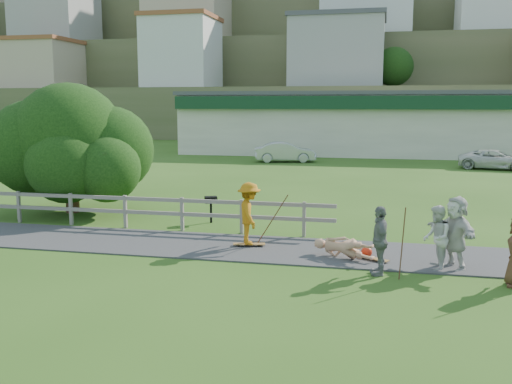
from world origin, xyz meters
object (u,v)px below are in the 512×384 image
(spectator_b, at_px, (380,240))
(car_silver, at_px, (285,152))
(skater_rider, at_px, (249,217))
(skater_fallen, at_px, (344,248))
(spectator_a, at_px, (436,238))
(car_white, at_px, (495,160))
(bbq, at_px, (211,210))
(spectator_d, at_px, (455,233))
(tree, at_px, (71,161))

(spectator_b, height_order, car_silver, spectator_b)
(spectator_b, distance_m, car_silver, 27.11)
(skater_rider, distance_m, skater_fallen, 2.89)
(skater_fallen, distance_m, spectator_b, 1.61)
(skater_fallen, relative_size, spectator_a, 1.05)
(car_white, bearing_deg, bbq, 158.31)
(spectator_a, xyz_separation_m, car_white, (5.61, 23.89, -0.19))
(skater_fallen, xyz_separation_m, spectator_a, (2.31, -0.46, 0.50))
(skater_fallen, xyz_separation_m, spectator_d, (2.77, -0.31, 0.62))
(spectator_b, bearing_deg, car_silver, -175.45)
(tree, bearing_deg, spectator_d, -19.79)
(tree, bearing_deg, skater_rider, -25.91)
(skater_rider, relative_size, skater_fallen, 1.05)
(spectator_a, distance_m, car_white, 24.54)
(skater_fallen, xyz_separation_m, car_silver, (-5.84, 25.05, 0.40))
(skater_fallen, distance_m, car_silver, 25.73)
(tree, bearing_deg, bbq, -6.99)
(spectator_b, distance_m, car_white, 25.60)
(spectator_b, bearing_deg, spectator_d, 105.79)
(car_white, bearing_deg, skater_fallen, 172.63)
(spectator_d, relative_size, car_white, 0.42)
(spectator_b, distance_m, tree, 12.87)
(spectator_d, bearing_deg, skater_rider, -131.18)
(skater_fallen, height_order, spectator_b, spectator_b)
(car_silver, xyz_separation_m, tree, (-4.72, -20.56, 1.24))
(bbq, bearing_deg, spectator_b, -63.36)
(spectator_d, bearing_deg, skater_fallen, -127.30)
(car_white, xyz_separation_m, tree, (-18.48, -18.94, 1.34))
(car_silver, bearing_deg, spectator_b, -179.27)
(spectator_b, xyz_separation_m, car_silver, (-6.77, 26.25, -0.13))
(spectator_a, xyz_separation_m, spectator_d, (0.46, 0.15, 0.12))
(bbq, bearing_deg, car_silver, 70.15)
(spectator_a, relative_size, car_white, 0.37)
(skater_rider, bearing_deg, tree, 42.30)
(car_silver, bearing_deg, car_white, -110.45)
(skater_rider, height_order, car_white, skater_rider)
(skater_fallen, relative_size, bbq, 1.85)
(skater_rider, bearing_deg, skater_fallen, -125.89)
(car_white, bearing_deg, spectator_b, 175.47)
(spectator_a, height_order, car_white, spectator_a)
(tree, xyz_separation_m, bbq, (5.73, -0.70, -1.49))
(car_silver, relative_size, tree, 0.64)
(car_white, relative_size, bbq, 4.82)
(skater_rider, height_order, spectator_d, spectator_d)
(spectator_a, bearing_deg, spectator_b, -62.42)
(car_silver, bearing_deg, bbq, 168.97)
(skater_rider, xyz_separation_m, spectator_a, (5.05, -1.14, -0.09))
(skater_rider, xyz_separation_m, spectator_b, (3.67, -1.88, -0.05))
(skater_fallen, relative_size, car_silver, 0.39)
(spectator_a, bearing_deg, bbq, -121.32)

